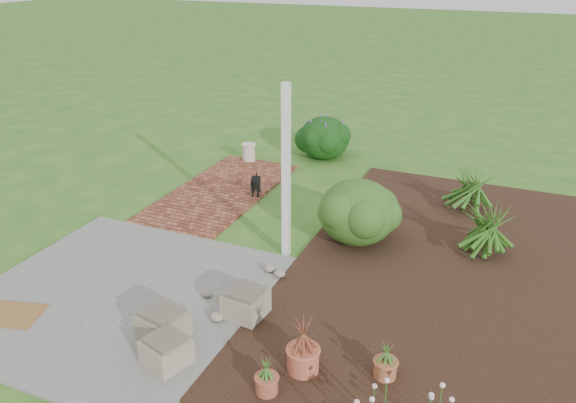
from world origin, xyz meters
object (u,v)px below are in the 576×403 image
at_px(stone_trough_near, 166,352).
at_px(black_dog, 256,183).
at_px(cream_ceramic_urn, 249,152).
at_px(evergreen_shrub, 358,210).

bearing_deg(stone_trough_near, black_dog, 104.15).
distance_m(black_dog, cream_ceramic_urn, 1.87).
relative_size(stone_trough_near, black_dog, 0.92).
height_order(cream_ceramic_urn, evergreen_shrub, evergreen_shrub).
bearing_deg(black_dog, stone_trough_near, -96.01).
relative_size(cream_ceramic_urn, evergreen_shrub, 0.30).
bearing_deg(cream_ceramic_urn, stone_trough_near, -71.11).
bearing_deg(evergreen_shrub, cream_ceramic_urn, 140.64).
height_order(stone_trough_near, black_dog, black_dog).
bearing_deg(cream_ceramic_urn, black_dog, -59.57).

